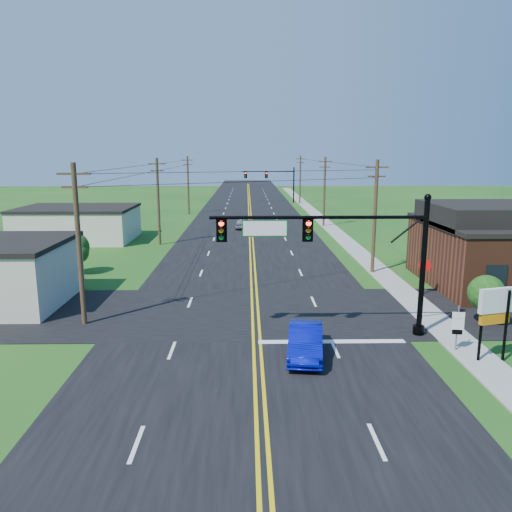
{
  "coord_description": "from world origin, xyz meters",
  "views": [
    {
      "loc": [
        -0.32,
        -16.97,
        9.49
      ],
      "look_at": [
        0.19,
        10.0,
        3.9
      ],
      "focal_mm": 35.0,
      "sensor_mm": 36.0,
      "label": 1
    }
  ],
  "objects_px": {
    "stop_sign": "(425,269)",
    "route_sign": "(458,325)",
    "blue_car": "(305,342)",
    "signal_mast_far": "(271,179)",
    "signal_mast_main": "(338,247)"
  },
  "relations": [
    {
      "from": "blue_car",
      "to": "signal_mast_far",
      "type": "bearing_deg",
      "value": 95.59
    },
    {
      "from": "signal_mast_main",
      "to": "signal_mast_far",
      "type": "distance_m",
      "value": 72.0
    },
    {
      "from": "signal_mast_main",
      "to": "signal_mast_far",
      "type": "height_order",
      "value": "same"
    },
    {
      "from": "signal_mast_main",
      "to": "blue_car",
      "type": "xyz_separation_m",
      "value": [
        -1.9,
        -2.78,
        -4.01
      ]
    },
    {
      "from": "signal_mast_far",
      "to": "stop_sign",
      "type": "height_order",
      "value": "signal_mast_far"
    },
    {
      "from": "signal_mast_main",
      "to": "route_sign",
      "type": "distance_m",
      "value": 6.86
    },
    {
      "from": "signal_mast_main",
      "to": "stop_sign",
      "type": "xyz_separation_m",
      "value": [
        7.35,
        7.56,
        -2.95
      ]
    },
    {
      "from": "signal_mast_main",
      "to": "stop_sign",
      "type": "distance_m",
      "value": 10.96
    },
    {
      "from": "signal_mast_main",
      "to": "signal_mast_far",
      "type": "relative_size",
      "value": 1.03
    },
    {
      "from": "stop_sign",
      "to": "route_sign",
      "type": "bearing_deg",
      "value": -84.81
    },
    {
      "from": "blue_car",
      "to": "route_sign",
      "type": "distance_m",
      "value": 7.44
    },
    {
      "from": "signal_mast_main",
      "to": "blue_car",
      "type": "relative_size",
      "value": 2.51
    },
    {
      "from": "signal_mast_far",
      "to": "blue_car",
      "type": "bearing_deg",
      "value": -91.53
    },
    {
      "from": "signal_mast_far",
      "to": "route_sign",
      "type": "distance_m",
      "value": 74.58
    },
    {
      "from": "blue_car",
      "to": "route_sign",
      "type": "xyz_separation_m",
      "value": [
        7.4,
        0.46,
        0.61
      ]
    }
  ]
}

